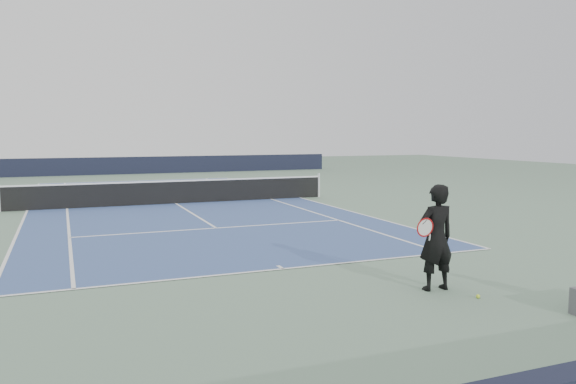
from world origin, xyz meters
name	(u,v)px	position (x,y,z in m)	size (l,w,h in m)	color
ground	(176,204)	(0.00, 0.00, 0.00)	(80.00, 80.00, 0.00)	slate
court_surface	(176,204)	(0.00, 0.00, 0.01)	(10.97, 23.77, 0.01)	#385186
tennis_net	(176,191)	(0.00, 0.00, 0.50)	(12.90, 0.10, 1.07)	silver
windscreen_far	(127,166)	(0.00, 17.88, 0.60)	(30.00, 0.25, 1.20)	black
tennis_player	(436,237)	(2.01, -14.35, 0.97)	(0.82, 0.53, 1.94)	black
tennis_ball	(478,296)	(2.38, -15.08, 0.04)	(0.07, 0.07, 0.07)	#C9E72F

